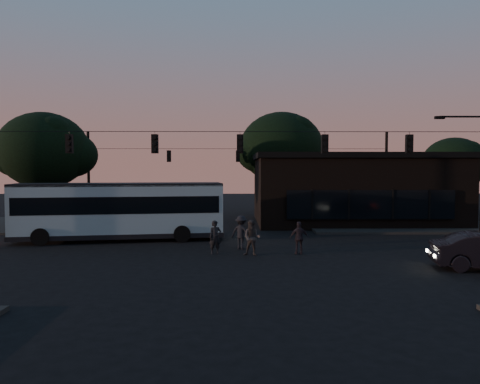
{
  "coord_description": "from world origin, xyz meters",
  "views": [
    {
      "loc": [
        -0.29,
        -20.81,
        4.2
      ],
      "look_at": [
        0.0,
        4.0,
        3.0
      ],
      "focal_mm": 35.0,
      "sensor_mm": 36.0,
      "label": 1
    }
  ],
  "objects_px": {
    "building": "(352,188)",
    "pedestrian_b": "(252,238)",
    "bus": "(120,208)",
    "pedestrian_a": "(215,237)",
    "pedestrian_d": "(241,232)",
    "pedestrian_c": "(299,238)"
  },
  "relations": [
    {
      "from": "building",
      "to": "pedestrian_b",
      "type": "height_order",
      "value": "building"
    },
    {
      "from": "pedestrian_a",
      "to": "bus",
      "type": "bearing_deg",
      "value": 127.64
    },
    {
      "from": "pedestrian_c",
      "to": "pedestrian_d",
      "type": "distance_m",
      "value": 3.26
    },
    {
      "from": "building",
      "to": "bus",
      "type": "xyz_separation_m",
      "value": [
        -16.06,
        -9.18,
        -0.81
      ]
    },
    {
      "from": "pedestrian_b",
      "to": "pedestrian_c",
      "type": "bearing_deg",
      "value": 19.79
    },
    {
      "from": "pedestrian_c",
      "to": "pedestrian_d",
      "type": "bearing_deg",
      "value": -32.02
    },
    {
      "from": "building",
      "to": "bus",
      "type": "relative_size",
      "value": 1.25
    },
    {
      "from": "pedestrian_a",
      "to": "pedestrian_d",
      "type": "bearing_deg",
      "value": 33.43
    },
    {
      "from": "building",
      "to": "pedestrian_b",
      "type": "relative_size",
      "value": 8.86
    },
    {
      "from": "bus",
      "to": "pedestrian_b",
      "type": "bearing_deg",
      "value": -41.69
    },
    {
      "from": "building",
      "to": "pedestrian_a",
      "type": "xyz_separation_m",
      "value": [
        -10.25,
        -13.72,
        -1.88
      ]
    },
    {
      "from": "pedestrian_d",
      "to": "bus",
      "type": "bearing_deg",
      "value": 2.32
    },
    {
      "from": "pedestrian_b",
      "to": "pedestrian_d",
      "type": "bearing_deg",
      "value": 117.32
    },
    {
      "from": "bus",
      "to": "pedestrian_a",
      "type": "height_order",
      "value": "bus"
    },
    {
      "from": "building",
      "to": "pedestrian_d",
      "type": "height_order",
      "value": "building"
    },
    {
      "from": "pedestrian_b",
      "to": "pedestrian_c",
      "type": "height_order",
      "value": "pedestrian_b"
    },
    {
      "from": "pedestrian_a",
      "to": "pedestrian_c",
      "type": "relative_size",
      "value": 1.02
    },
    {
      "from": "pedestrian_b",
      "to": "pedestrian_c",
      "type": "xyz_separation_m",
      "value": [
        2.35,
        0.3,
        -0.06
      ]
    },
    {
      "from": "bus",
      "to": "pedestrian_d",
      "type": "bearing_deg",
      "value": -32.0
    },
    {
      "from": "building",
      "to": "pedestrian_a",
      "type": "distance_m",
      "value": 17.22
    },
    {
      "from": "pedestrian_b",
      "to": "pedestrian_d",
      "type": "xyz_separation_m",
      "value": [
        -0.5,
        1.89,
        0.01
      ]
    },
    {
      "from": "building",
      "to": "pedestrian_b",
      "type": "bearing_deg",
      "value": -120.8
    }
  ]
}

